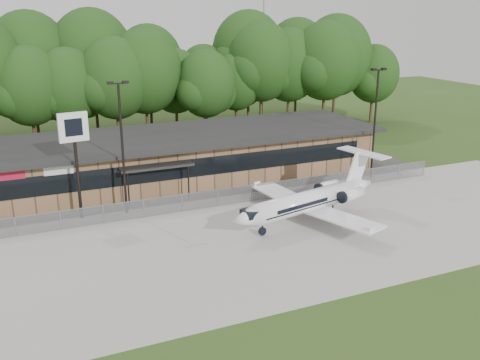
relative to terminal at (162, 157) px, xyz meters
name	(u,v)px	position (x,y,z in m)	size (l,w,h in m)	color
ground	(284,301)	(0.00, -23.94, -2.18)	(160.00, 160.00, 0.00)	#2F4B1A
apron	(228,244)	(0.00, -15.94, -2.14)	(64.00, 18.00, 0.08)	#9E9B93
parking_lot	(177,193)	(0.00, -4.44, -2.15)	(50.00, 9.00, 0.06)	#383835
terminal	(162,157)	(0.00, 0.00, 0.00)	(41.00, 11.65, 4.30)	#8F6547
fence	(194,202)	(0.00, -8.94, -1.40)	(46.00, 0.04, 1.52)	gray
treeline	(119,77)	(0.00, 18.06, 5.32)	(72.00, 12.00, 15.00)	#193D13
radio_mast	(263,30)	(22.00, 24.06, 10.32)	(0.20, 0.20, 25.00)	gray
light_pole_mid	(122,139)	(-5.00, -7.44, 3.80)	(1.55, 0.30, 10.23)	black
light_pole_right	(375,115)	(18.00, -7.44, 3.80)	(1.55, 0.30, 10.23)	black
business_jet	(311,201)	(7.14, -14.62, -0.51)	(13.74, 12.36, 4.65)	white
pole_sign	(74,139)	(-8.36, -7.14, 4.05)	(2.14, 0.55, 8.14)	black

